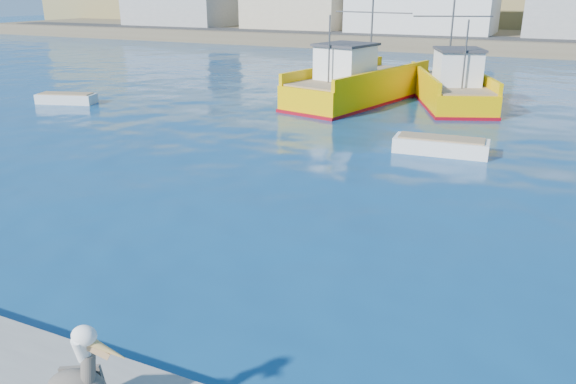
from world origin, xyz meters
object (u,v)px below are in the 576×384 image
(trawler_yellow_a, at_px, (357,85))
(skiff_mid, at_px, (441,147))
(trawler_yellow_b, at_px, (451,88))
(skiff_left, at_px, (67,99))
(pelican, at_px, (79,381))

(trawler_yellow_a, distance_m, skiff_mid, 12.54)
(trawler_yellow_b, height_order, skiff_left, trawler_yellow_b)
(trawler_yellow_a, distance_m, pelican, 30.48)
(skiff_mid, bearing_deg, trawler_yellow_b, 98.22)
(skiff_left, bearing_deg, pelican, -43.78)
(trawler_yellow_a, height_order, skiff_left, trawler_yellow_a)
(trawler_yellow_a, bearing_deg, skiff_left, -153.22)
(skiff_left, relative_size, skiff_mid, 0.93)
(trawler_yellow_b, height_order, pelican, trawler_yellow_b)
(trawler_yellow_b, xyz_separation_m, skiff_left, (-22.44, -10.41, -0.74))
(skiff_left, xyz_separation_m, skiff_mid, (24.18, -1.62, 0.03))
(trawler_yellow_a, bearing_deg, trawler_yellow_b, 18.85)
(skiff_left, height_order, skiff_mid, skiff_mid)
(trawler_yellow_b, relative_size, skiff_left, 2.83)
(skiff_mid, bearing_deg, skiff_left, 176.16)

